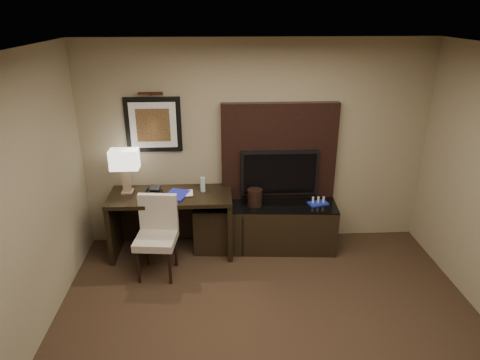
{
  "coord_description": "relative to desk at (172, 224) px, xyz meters",
  "views": [
    {
      "loc": [
        -0.5,
        -2.82,
        3.03
      ],
      "look_at": [
        -0.24,
        1.8,
        1.15
      ],
      "focal_mm": 32.0,
      "sensor_mm": 36.0,
      "label": 1
    }
  ],
  "objects": [
    {
      "name": "ceiling",
      "position": [
        1.11,
        -2.15,
        2.29
      ],
      "size": [
        4.5,
        5.0,
        0.01
      ],
      "primitive_type": "cube",
      "color": "silver",
      "rests_on": "wall_back"
    },
    {
      "name": "wall_back",
      "position": [
        1.11,
        0.35,
        0.94
      ],
      "size": [
        4.5,
        0.01,
        2.7
      ],
      "primitive_type": "cube",
      "color": "gray",
      "rests_on": "floor"
    },
    {
      "name": "desk",
      "position": [
        0.0,
        0.0,
        0.0
      ],
      "size": [
        1.55,
        0.66,
        0.83
      ],
      "primitive_type": "cube",
      "rotation": [
        0.0,
        0.0,
        0.0
      ],
      "color": "black",
      "rests_on": "floor"
    },
    {
      "name": "credenza",
      "position": [
        1.22,
        0.05,
        -0.1
      ],
      "size": [
        1.88,
        0.65,
        0.64
      ],
      "primitive_type": "cube",
      "rotation": [
        0.0,
        0.0,
        -0.07
      ],
      "color": "black",
      "rests_on": "floor"
    },
    {
      "name": "tv_wall_panel",
      "position": [
        1.41,
        0.29,
        0.86
      ],
      "size": [
        1.5,
        0.12,
        1.3
      ],
      "primitive_type": "cube",
      "color": "black",
      "rests_on": "wall_back"
    },
    {
      "name": "tv",
      "position": [
        1.41,
        0.19,
        0.61
      ],
      "size": [
        1.0,
        0.08,
        0.6
      ],
      "primitive_type": "cube",
      "color": "black",
      "rests_on": "tv_wall_panel"
    },
    {
      "name": "artwork",
      "position": [
        -0.19,
        0.33,
        1.24
      ],
      "size": [
        0.7,
        0.04,
        0.7
      ],
      "primitive_type": "cube",
      "color": "black",
      "rests_on": "wall_back"
    },
    {
      "name": "picture_light",
      "position": [
        -0.19,
        0.29,
        1.64
      ],
      "size": [
        0.04,
        0.04,
        0.3
      ],
      "primitive_type": "cylinder",
      "color": "#3E2013",
      "rests_on": "wall_back"
    },
    {
      "name": "desk_chair",
      "position": [
        -0.14,
        -0.51,
        0.07
      ],
      "size": [
        0.52,
        0.58,
        0.97
      ],
      "primitive_type": null,
      "rotation": [
        0.0,
        0.0,
        -0.1
      ],
      "color": "#C2B4A2",
      "rests_on": "floor"
    },
    {
      "name": "table_lamp",
      "position": [
        -0.55,
        0.11,
        0.7
      ],
      "size": [
        0.39,
        0.27,
        0.57
      ],
      "primitive_type": null,
      "rotation": [
        0.0,
        0.0,
        -0.21
      ],
      "color": "tan",
      "rests_on": "desk"
    },
    {
      "name": "desk_phone",
      "position": [
        -0.22,
        0.0,
        0.47
      ],
      "size": [
        0.23,
        0.21,
        0.1
      ],
      "primitive_type": null,
      "rotation": [
        0.0,
        0.0,
        -0.11
      ],
      "color": "black",
      "rests_on": "desk"
    },
    {
      "name": "blue_folder",
      "position": [
        0.08,
        -0.04,
        0.42
      ],
      "size": [
        0.35,
        0.4,
        0.02
      ],
      "primitive_type": "cube",
      "rotation": [
        0.0,
        0.0,
        -0.32
      ],
      "color": "#191EA6",
      "rests_on": "desk"
    },
    {
      "name": "book",
      "position": [
        0.13,
        -0.0,
        0.52
      ],
      "size": [
        0.15,
        0.03,
        0.2
      ],
      "primitive_type": "imported",
      "rotation": [
        0.0,
        0.0,
        0.08
      ],
      "color": "tan",
      "rests_on": "desk"
    },
    {
      "name": "water_bottle",
      "position": [
        0.41,
        0.08,
        0.51
      ],
      "size": [
        0.08,
        0.08,
        0.19
      ],
      "primitive_type": "cylinder",
      "rotation": [
        0.0,
        0.0,
        0.22
      ],
      "color": "silver",
      "rests_on": "desk"
    },
    {
      "name": "ice_bucket",
      "position": [
        1.08,
        0.03,
        0.33
      ],
      "size": [
        0.24,
        0.24,
        0.22
      ],
      "primitive_type": "cylinder",
      "rotation": [
        0.0,
        0.0,
        -0.24
      ],
      "color": "black",
      "rests_on": "credenza"
    },
    {
      "name": "minibar_tray",
      "position": [
        1.9,
        0.02,
        0.27
      ],
      "size": [
        0.28,
        0.21,
        0.09
      ],
      "primitive_type": null,
      "rotation": [
        0.0,
        0.0,
        0.28
      ],
      "color": "#1C2CB8",
      "rests_on": "credenza"
    }
  ]
}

